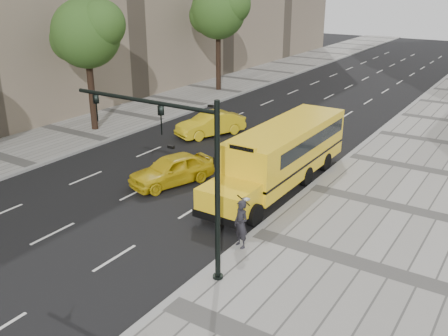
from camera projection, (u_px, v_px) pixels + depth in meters
The scene contains 12 objects.
ground at pixel (210, 166), 27.81m from camera, with size 140.00×140.00×0.00m, color black.
sidewalk_museum at pixel (438, 218), 21.68m from camera, with size 12.00×140.00×0.15m, color gray.
sidewalk_far at pixel (75, 133), 33.37m from camera, with size 6.00×140.00×0.15m, color gray.
curb_museum at pixel (310, 188), 24.73m from camera, with size 0.30×140.00×0.15m, color gray.
curb_far at pixel (107, 141), 31.84m from camera, with size 0.30×140.00×0.15m, color gray.
tree_b at pixel (87, 33), 31.83m from camera, with size 4.98×4.42×8.70m.
tree_c at pixel (219, 11), 43.61m from camera, with size 5.39×4.79×9.46m.
school_bus at pixel (284, 150), 24.90m from camera, with size 2.96×11.56×3.19m.
taxi_near at pixel (172, 170), 25.19m from camera, with size 1.80×4.47×1.52m, color gold.
taxi_far at pixel (211, 124), 32.97m from camera, with size 1.63×4.68×1.54m, color gold.
pedestrian at pixel (241, 224), 18.87m from camera, with size 0.70×0.46×1.92m, color black.
traffic_signal at pixel (182, 163), 16.52m from camera, with size 6.18×0.36×6.40m.
Camera 1 is at (14.78, -21.41, 9.85)m, focal length 40.00 mm.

